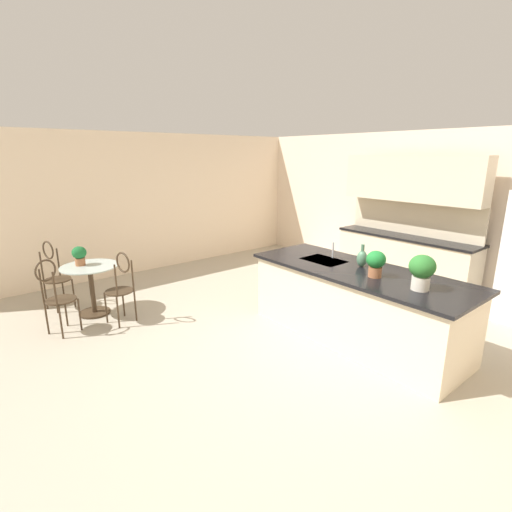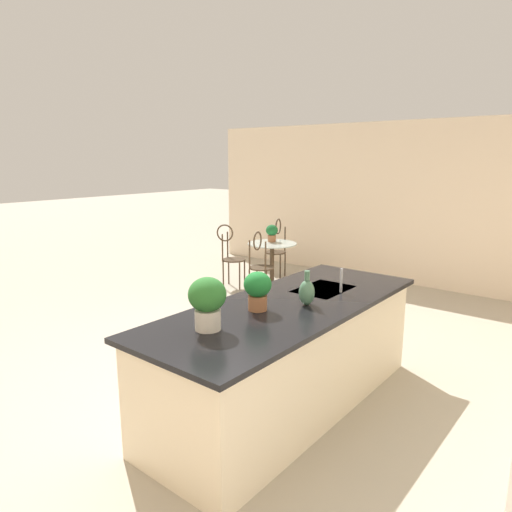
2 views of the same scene
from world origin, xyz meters
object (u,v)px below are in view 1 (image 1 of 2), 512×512
Objects in this scene: chair_near_window at (54,272)px; chair_by_island at (121,284)px; potted_plant_on_table at (79,255)px; vase_on_counter at (362,258)px; chair_toward_desk at (56,293)px; potted_plant_counter_near at (376,262)px; bistro_table at (92,285)px; potted_plant_counter_far at (422,270)px.

chair_by_island is at bearing 25.66° from chair_near_window.
potted_plant_on_table is 0.97× the size of vase_on_counter.
potted_plant_counter_near reaches higher than chair_toward_desk.
potted_plant_counter_near reaches higher than bistro_table.
potted_plant_counter_near is at bearing 179.38° from potted_plant_counter_far.
potted_plant_counter_near reaches higher than chair_by_island.
potted_plant_on_table is at bearing -140.73° from bistro_table.
chair_toward_desk is 3.71× the size of potted_plant_on_table.
chair_near_window is 1.00× the size of chair_by_island.
bistro_table is 3.83m from vase_on_counter.
chair_by_island is 3.71× the size of potted_plant_on_table.
chair_near_window is 2.77× the size of potted_plant_counter_far.
potted_plant_on_table is at bearing 28.36° from chair_near_window.
chair_by_island is 0.79m from chair_toward_desk.
vase_on_counter is at bearing 39.52° from chair_near_window.
chair_by_island is 3.79m from potted_plant_counter_far.
potted_plant_on_table is 0.75× the size of potted_plant_counter_far.
vase_on_counter reaches higher than chair_by_island.
chair_by_island is at bearing 23.74° from potted_plant_on_table.
potted_plant_counter_far is at bearing 31.00° from bistro_table.
potted_plant_on_table is 4.07m from potted_plant_counter_near.
bistro_table is 0.65m from chair_by_island.
potted_plant_counter_far reaches higher than vase_on_counter.
potted_plant_on_table is 3.93m from vase_on_counter.
potted_plant_counter_near is (3.31, 2.35, 0.20)m from potted_plant_on_table.
potted_plant_counter_near is at bearing 35.21° from bistro_table.
potted_plant_on_table is (-0.11, -0.09, 0.45)m from bistro_table.
bistro_table is 2.58× the size of potted_plant_counter_near.
potted_plant_counter_far reaches higher than chair_toward_desk.
potted_plant_on_table is (0.49, 0.26, 0.33)m from chair_near_window.
potted_plant_counter_near is (2.80, 2.81, 0.52)m from chair_toward_desk.
vase_on_counter reaches higher than potted_plant_on_table.
potted_plant_counter_near is 0.82× the size of potted_plant_counter_far.
potted_plant_counter_near is 0.43m from vase_on_counter.
chair_toward_desk is 3.62× the size of vase_on_counter.
potted_plant_counter_far reaches higher than chair_near_window.
chair_near_window and chair_by_island have the same top height.
vase_on_counter is at bearing 146.35° from potted_plant_counter_near.
chair_toward_desk is at bearing -53.31° from bistro_table.
chair_toward_desk is at bearing -41.64° from potted_plant_on_table.
bistro_table is 0.77× the size of chair_near_window.
chair_near_window is at bearing -149.45° from bistro_table.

